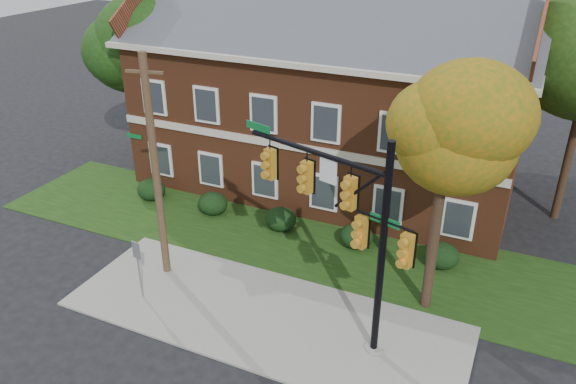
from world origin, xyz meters
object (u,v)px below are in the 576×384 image
at_px(tree_near_right, 455,133).
at_px(tree_left_rear, 144,41).
at_px(hedge_left, 213,204).
at_px(traffic_signal, 347,216).
at_px(hedge_right, 357,236).
at_px(hedge_center, 281,219).
at_px(sign_post, 138,261).
at_px(utility_pole, 156,171).
at_px(apartment_building, 327,90).
at_px(hedge_far_right, 441,256).
at_px(hedge_far_left, 151,190).

relative_size(tree_near_right, tree_left_rear, 0.97).
bearing_deg(hedge_left, traffic_signal, -32.90).
xyz_separation_m(hedge_right, tree_near_right, (3.72, -2.83, 6.14)).
relative_size(hedge_center, sign_post, 0.59).
relative_size(hedge_right, utility_pole, 0.16).
relative_size(hedge_right, sign_post, 0.59).
bearing_deg(tree_near_right, apartment_building, 131.77).
distance_m(tree_left_rear, utility_pole, 11.66).
bearing_deg(utility_pole, traffic_signal, -16.31).
xyz_separation_m(hedge_right, traffic_signal, (1.26, -5.34, 3.96)).
xyz_separation_m(apartment_building, hedge_center, (0.00, -5.25, -4.46)).
relative_size(hedge_left, tree_left_rear, 0.16).
xyz_separation_m(hedge_far_right, tree_near_right, (0.22, -2.83, 6.14)).
xyz_separation_m(hedge_center, tree_near_right, (7.22, -2.83, 6.14)).
bearing_deg(hedge_right, hedge_far_left, 180.00).
distance_m(hedge_far_left, hedge_left, 3.50).
height_order(apartment_building, tree_left_rear, apartment_building).
height_order(apartment_building, tree_near_right, apartment_building).
distance_m(traffic_signal, sign_post, 7.87).
relative_size(traffic_signal, utility_pole, 0.84).
bearing_deg(tree_near_right, hedge_left, 165.19).
distance_m(hedge_right, tree_left_rear, 15.17).
relative_size(tree_left_rear, utility_pole, 1.03).
distance_m(hedge_left, traffic_signal, 10.60).
height_order(hedge_far_left, hedge_right, same).
height_order(tree_left_rear, sign_post, tree_left_rear).
xyz_separation_m(hedge_left, hedge_center, (3.50, 0.00, 0.00)).
distance_m(hedge_far_right, sign_post, 11.58).
relative_size(hedge_center, hedge_far_right, 1.00).
distance_m(hedge_left, sign_post, 6.75).
bearing_deg(hedge_far_left, hedge_right, 0.00).
bearing_deg(tree_near_right, hedge_far_right, 94.52).
height_order(hedge_center, hedge_far_right, same).
bearing_deg(tree_left_rear, hedge_far_right, -13.89).
bearing_deg(tree_left_rear, hedge_far_left, -56.58).
relative_size(apartment_building, sign_post, 7.86).
bearing_deg(hedge_center, hedge_far_left, 180.00).
relative_size(hedge_right, tree_near_right, 0.16).
bearing_deg(sign_post, tree_near_right, 29.59).
xyz_separation_m(traffic_signal, sign_post, (-7.23, -1.24, -2.86)).
xyz_separation_m(hedge_left, utility_pole, (0.85, -4.83, 3.84)).
bearing_deg(traffic_signal, hedge_far_right, 83.98).
xyz_separation_m(hedge_far_left, hedge_right, (10.50, 0.00, 0.00)).
xyz_separation_m(apartment_building, sign_post, (-2.47, -11.83, -3.36)).
relative_size(tree_near_right, utility_pole, 1.00).
height_order(hedge_far_right, tree_left_rear, tree_left_rear).
distance_m(hedge_far_right, traffic_signal, 7.02).
xyz_separation_m(tree_left_rear, traffic_signal, (14.49, -9.48, -2.19)).
distance_m(hedge_far_left, tree_left_rear, 7.90).
relative_size(hedge_left, hedge_far_right, 1.00).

